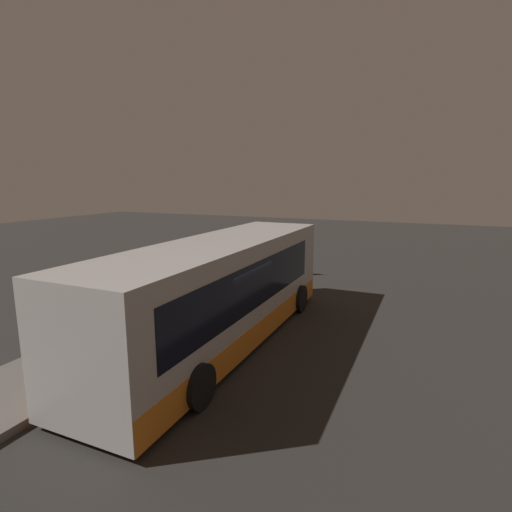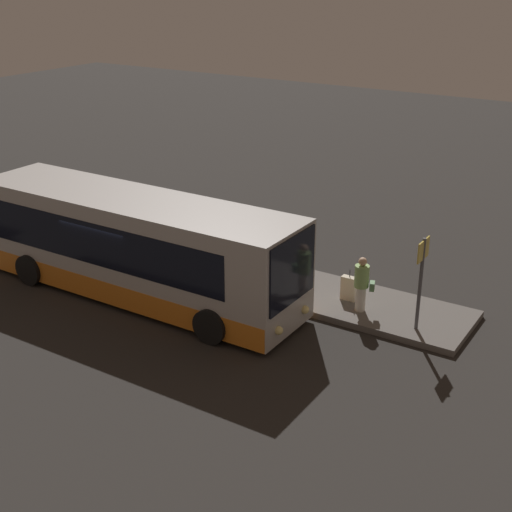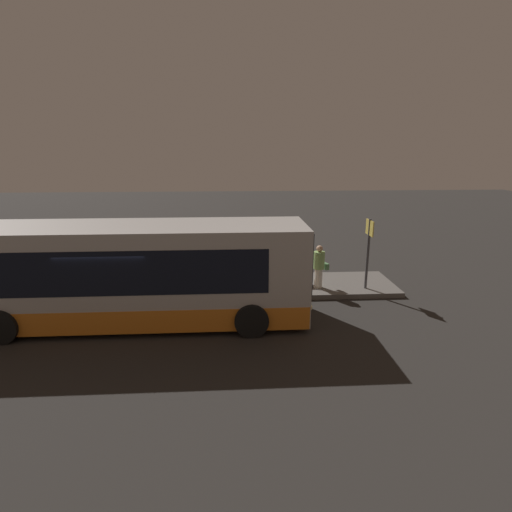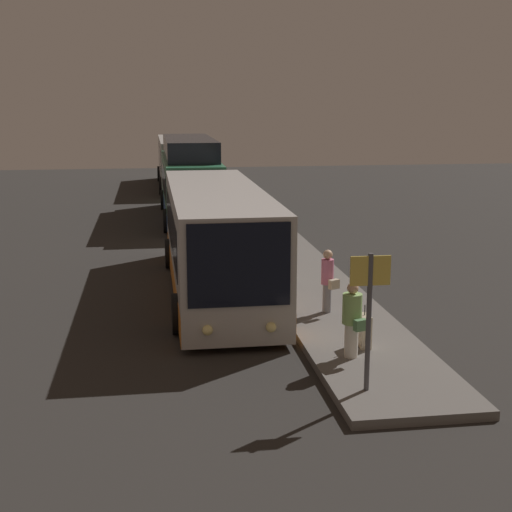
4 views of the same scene
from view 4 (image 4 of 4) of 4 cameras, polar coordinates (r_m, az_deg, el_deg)
The scene contains 10 objects.
ground at distance 21.84m, azimuth -3.65°, elevation -2.56°, with size 80.00×80.00×0.00m, color #2B2826.
platform at distance 22.24m, azimuth 3.98°, elevation -2.04°, with size 20.00×2.73×0.19m.
bus_lead at distance 21.08m, azimuth -3.21°, elevation 1.23°, with size 11.06×2.90×3.12m.
bus_second at distance 34.52m, azimuth -5.32°, elevation 5.84°, with size 10.36×2.75×3.86m.
bus_third at distance 47.56m, azimuth -6.21°, elevation 7.42°, with size 11.69×2.74×3.17m.
passenger_boarding at distance 15.38m, azimuth 7.71°, elevation -4.94°, with size 0.67×0.54×1.65m.
passenger_waiting at distance 18.53m, azimuth 5.77°, elevation -1.79°, with size 0.58×0.49×1.66m.
passenger_with_bags at distance 21.37m, azimuth 2.55°, elevation 0.06°, with size 0.45×0.61×1.65m.
suitcase at distance 16.21m, azimuth 8.64°, elevation -5.94°, with size 0.48×0.22×0.98m.
sign_post at distance 13.46m, azimuth 9.05°, elevation -3.71°, with size 0.10×0.77×2.67m.
Camera 4 is at (21.03, -1.71, 5.61)m, focal length 50.00 mm.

